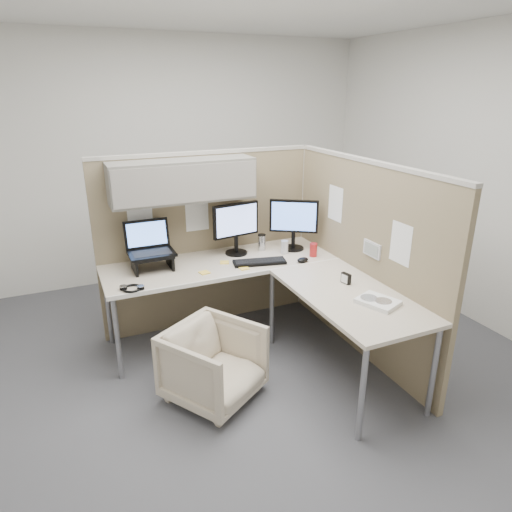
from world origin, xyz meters
name	(u,v)px	position (x,y,z in m)	size (l,w,h in m)	color
ground	(257,364)	(0.00, 0.00, 0.00)	(4.50, 4.50, 0.00)	#45464C
partition_back	(197,214)	(-0.22, 0.83, 1.10)	(2.00, 0.36, 1.63)	#897859
partition_right	(360,258)	(0.90, -0.07, 0.82)	(0.07, 2.03, 1.63)	#897859
desk	(265,279)	(0.12, 0.13, 0.69)	(2.00, 1.98, 0.73)	beige
office_chair	(213,361)	(-0.46, -0.26, 0.30)	(0.59, 0.55, 0.61)	beige
monitor_left	(236,224)	(0.09, 0.67, 1.00)	(0.44, 0.20, 0.47)	black
monitor_right	(294,221)	(0.62, 0.58, 1.00)	(0.39, 0.27, 0.47)	black
laptop_station	(151,251)	(-0.68, 0.63, 0.88)	(0.37, 0.32, 0.38)	black
keyboard	(260,262)	(0.19, 0.37, 0.74)	(0.45, 0.15, 0.02)	black
mouse	(303,260)	(0.54, 0.25, 0.75)	(0.11, 0.07, 0.04)	black
travel_mug	(262,242)	(0.34, 0.67, 0.81)	(0.07, 0.07, 0.15)	silver
soda_can_green	(313,250)	(0.69, 0.33, 0.79)	(0.07, 0.07, 0.12)	#B21E1E
soda_can_silver	(285,247)	(0.49, 0.50, 0.79)	(0.07, 0.07, 0.12)	silver
sticky_note_a	(204,273)	(-0.31, 0.35, 0.73)	(0.08, 0.08, 0.01)	yellow
sticky_note_b	(244,268)	(0.02, 0.31, 0.73)	(0.08, 0.08, 0.01)	yellow
sticky_note_d	(225,262)	(-0.08, 0.50, 0.73)	(0.08, 0.08, 0.01)	yellow
headphones	(132,288)	(-0.90, 0.26, 0.74)	(0.19, 0.19, 0.03)	black
paper_stack	(378,302)	(0.62, -0.67, 0.75)	(0.29, 0.32, 0.03)	white
desk_clock	(346,278)	(0.62, -0.28, 0.77)	(0.05, 0.09, 0.08)	black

